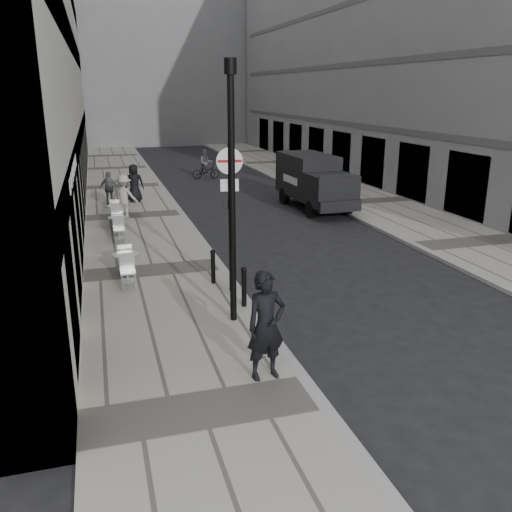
{
  "coord_description": "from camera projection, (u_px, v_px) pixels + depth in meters",
  "views": [
    {
      "loc": [
        -3.36,
        -5.12,
        5.22
      ],
      "look_at": [
        0.14,
        6.82,
        1.4
      ],
      "focal_mm": 38.0,
      "sensor_mm": 36.0,
      "label": 1
    }
  ],
  "objects": [
    {
      "name": "cyclist",
      "position": [
        206.0,
        167.0,
        33.07
      ],
      "size": [
        1.67,
        0.63,
        1.8
      ],
      "rotation": [
        0.0,
        0.0,
        0.0
      ],
      "color": "black",
      "rests_on": "ground"
    },
    {
      "name": "sign_post",
      "position": [
        230.0,
        199.0,
        13.66
      ],
      "size": [
        0.66,
        0.15,
        3.86
      ],
      "rotation": [
        0.0,
        0.0,
        -0.14
      ],
      "color": "black",
      "rests_on": "sidewalk"
    },
    {
      "name": "pedestrian_a",
      "position": [
        109.0,
        188.0,
        24.83
      ],
      "size": [
        0.99,
        0.71,
        1.56
      ],
      "primitive_type": "imported",
      "rotation": [
        0.0,
        0.0,
        2.73
      ],
      "color": "slate",
      "rests_on": "sidewalk"
    },
    {
      "name": "lamppost",
      "position": [
        232.0,
        183.0,
        11.65
      ],
      "size": [
        0.26,
        0.26,
        5.73
      ],
      "color": "black",
      "rests_on": "sidewalk"
    },
    {
      "name": "cafe_table_far",
      "position": [
        116.0,
        214.0,
        21.12
      ],
      "size": [
        0.73,
        1.66,
        0.94
      ],
      "color": "#AAA9AC",
      "rests_on": "sidewalk"
    },
    {
      "name": "bollard_near",
      "position": [
        244.0,
        288.0,
        13.23
      ],
      "size": [
        0.13,
        0.13,
        0.94
      ],
      "primitive_type": "cylinder",
      "color": "black",
      "rests_on": "sidewalk"
    },
    {
      "name": "far_sidewalk",
      "position": [
        367.0,
        202.0,
        26.05
      ],
      "size": [
        4.0,
        60.0,
        0.12
      ],
      "primitive_type": "cube",
      "color": "gray",
      "rests_on": "ground"
    },
    {
      "name": "pedestrian_c",
      "position": [
        134.0,
        183.0,
        25.57
      ],
      "size": [
        0.92,
        0.65,
        1.78
      ],
      "primitive_type": "imported",
      "rotation": [
        0.0,
        0.0,
        3.04
      ],
      "color": "black",
      "rests_on": "sidewalk"
    },
    {
      "name": "ground",
      "position": [
        391.0,
        504.0,
        7.13
      ],
      "size": [
        120.0,
        120.0,
        0.0
      ],
      "primitive_type": "plane",
      "color": "black",
      "rests_on": "ground"
    },
    {
      "name": "cafe_table_near",
      "position": [
        127.0,
        265.0,
        14.95
      ],
      "size": [
        0.73,
        1.64,
        0.94
      ],
      "color": "silver",
      "rests_on": "sidewalk"
    },
    {
      "name": "pedestrian_b",
      "position": [
        124.0,
        197.0,
        22.31
      ],
      "size": [
        1.32,
        1.05,
        1.79
      ],
      "primitive_type": "imported",
      "rotation": [
        0.0,
        0.0,
        2.75
      ],
      "color": "#A6A199",
      "rests_on": "sidewalk"
    },
    {
      "name": "building_right",
      "position": [
        404.0,
        1.0,
        30.43
      ],
      "size": [
        6.0,
        45.0,
        20.0
      ],
      "primitive_type": "cube",
      "color": "slate",
      "rests_on": "ground"
    },
    {
      "name": "bollard_far",
      "position": [
        213.0,
        268.0,
        14.82
      ],
      "size": [
        0.12,
        0.12,
        0.9
      ],
      "primitive_type": "cylinder",
      "color": "black",
      "rests_on": "sidewalk"
    },
    {
      "name": "building_far",
      "position": [
        135.0,
        31.0,
        55.68
      ],
      "size": [
        24.0,
        16.0,
        22.0
      ],
      "primitive_type": "cube",
      "color": "slate",
      "rests_on": "ground"
    },
    {
      "name": "walking_man",
      "position": [
        266.0,
        326.0,
        9.77
      ],
      "size": [
        0.82,
        0.61,
        2.06
      ],
      "primitive_type": "imported",
      "rotation": [
        0.0,
        0.0,
        0.16
      ],
      "color": "black",
      "rests_on": "sidewalk"
    },
    {
      "name": "panel_van",
      "position": [
        313.0,
        179.0,
        24.5
      ],
      "size": [
        2.03,
        5.17,
        2.41
      ],
      "rotation": [
        0.0,
        0.0,
        0.03
      ],
      "color": "black",
      "rests_on": "ground"
    },
    {
      "name": "sidewalk",
      "position": [
        134.0,
        216.0,
        23.09
      ],
      "size": [
        4.0,
        60.0,
        0.12
      ],
      "primitive_type": "cube",
      "color": "gray",
      "rests_on": "ground"
    },
    {
      "name": "building_left",
      "position": [
        25.0,
        6.0,
        25.36
      ],
      "size": [
        4.0,
        45.0,
        18.0
      ],
      "primitive_type": "cube",
      "color": "beige",
      "rests_on": "ground"
    },
    {
      "name": "cafe_table_mid",
      "position": [
        118.0,
        226.0,
        19.32
      ],
      "size": [
        0.71,
        1.6,
        0.91
      ],
      "color": "#AEAEB0",
      "rests_on": "sidewalk"
    }
  ]
}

